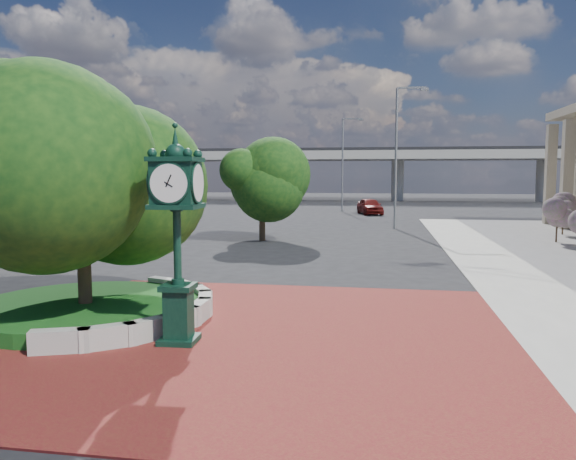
% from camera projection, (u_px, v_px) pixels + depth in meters
% --- Properties ---
extents(ground, '(200.00, 200.00, 0.00)m').
position_uv_depth(ground, '(267.00, 325.00, 14.37)').
color(ground, black).
rests_on(ground, ground).
extents(plaza, '(12.00, 12.00, 0.04)m').
position_uv_depth(plaza, '(258.00, 336.00, 13.39)').
color(plaza, maroon).
rests_on(plaza, ground).
extents(planter_wall, '(2.96, 6.77, 0.54)m').
position_uv_depth(planter_wall, '(166.00, 311.00, 14.79)').
color(planter_wall, '#9E9B93').
rests_on(planter_wall, ground).
extents(grass_bed, '(6.10, 6.10, 0.40)m').
position_uv_depth(grass_bed, '(86.00, 310.00, 15.18)').
color(grass_bed, '#124115').
rests_on(grass_bed, ground).
extents(overpass, '(90.00, 12.00, 7.50)m').
position_uv_depth(overpass, '(362.00, 156.00, 82.44)').
color(overpass, '#9E9B93').
rests_on(overpass, ground).
extents(tree_planter, '(5.20, 5.20, 6.33)m').
position_uv_depth(tree_planter, '(81.00, 179.00, 14.83)').
color(tree_planter, '#38281C').
rests_on(tree_planter, ground).
extents(tree_street, '(4.40, 4.40, 5.45)m').
position_uv_depth(tree_street, '(262.00, 185.00, 32.37)').
color(tree_street, '#38281C').
rests_on(tree_street, ground).
extents(post_clock, '(1.07, 1.07, 4.90)m').
position_uv_depth(post_clock, '(177.00, 226.00, 12.53)').
color(post_clock, black).
rests_on(post_clock, ground).
extents(parked_car, '(2.97, 4.93, 1.57)m').
position_uv_depth(parked_car, '(370.00, 206.00, 53.76)').
color(parked_car, '#590E0C').
rests_on(parked_car, ground).
extents(street_lamp_near, '(2.21, 0.36, 9.84)m').
position_uv_depth(street_lamp_near, '(400.00, 147.00, 39.04)').
color(street_lamp_near, slate).
rests_on(street_lamp_near, ground).
extents(street_lamp_far, '(2.13, 0.27, 9.49)m').
position_uv_depth(street_lamp_far, '(345.00, 157.00, 57.24)').
color(street_lamp_far, slate).
rests_on(street_lamp_far, ground).
extents(shrub_mid, '(1.20, 1.20, 2.20)m').
position_uv_depth(shrub_mid, '(557.00, 215.00, 31.42)').
color(shrub_mid, '#38281C').
rests_on(shrub_mid, ground).
extents(shrub_far, '(1.20, 1.20, 2.20)m').
position_uv_depth(shrub_far, '(563.00, 210.00, 35.42)').
color(shrub_far, '#38281C').
rests_on(shrub_far, ground).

